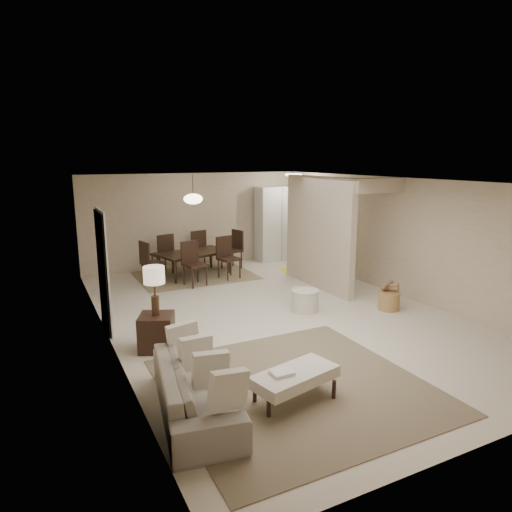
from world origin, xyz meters
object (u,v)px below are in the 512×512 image
sofa (195,389)px  dining_table (195,264)px  pantry_cabinet (277,223)px  ottoman_bench (295,377)px  round_pouf (305,301)px  side_table (157,332)px  wicker_basket (389,301)px

sofa → dining_table: bearing=-9.5°
pantry_cabinet → ottoman_bench: size_ratio=1.80×
sofa → round_pouf: sofa is taller
side_table → wicker_basket: bearing=-1.8°
sofa → round_pouf: (3.07, 2.47, -0.09)m
wicker_basket → round_pouf: bearing=156.3°
sofa → ottoman_bench: bearing=-95.1°
ottoman_bench → round_pouf: 3.37m
round_pouf → dining_table: dining_table is taller
sofa → ottoman_bench: 1.20m
dining_table → round_pouf: bearing=-87.7°
dining_table → pantry_cabinet: bearing=1.4°
round_pouf → side_table: bearing=-170.2°
sofa → side_table: bearing=8.0°
sofa → wicker_basket: sofa is taller
sofa → ottoman_bench: (1.16, -0.30, 0.02)m
pantry_cabinet → side_table: pantry_cabinet is taller
sofa → round_pouf: bearing=-41.7°
round_pouf → ottoman_bench: bearing=-124.5°
wicker_basket → dining_table: size_ratio=0.24×
dining_table → ottoman_bench: bearing=-112.0°
wicker_basket → side_table: bearing=178.2°
ottoman_bench → round_pouf: bearing=42.5°
pantry_cabinet → round_pouf: pantry_cabinet is taller
ottoman_bench → sofa: bearing=152.5°
pantry_cabinet → sofa: pantry_cabinet is taller
side_table → round_pouf: (3.02, 0.52, -0.07)m
pantry_cabinet → dining_table: bearing=-164.6°
ottoman_bench → dining_table: (0.89, 6.27, -0.01)m
side_table → wicker_basket: 4.53m
sofa → wicker_basket: (4.57, 1.81, -0.12)m
round_pouf → pantry_cabinet: bearing=67.8°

